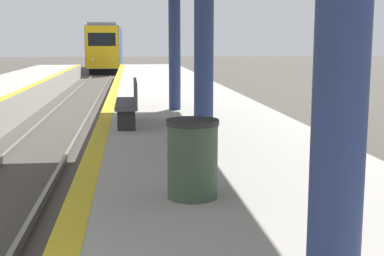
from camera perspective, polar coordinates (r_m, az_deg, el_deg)
The scene contains 3 objects.
train at distance 53.21m, azimuth -9.09°, elevation 8.48°, with size 2.76×17.92×4.32m.
trash_bin at distance 5.88m, azimuth 0.05°, elevation -3.27°, with size 0.58×0.58×0.87m.
bench at distance 11.18m, azimuth -6.66°, elevation 2.89°, with size 0.44×1.99×0.92m.
Camera 1 is at (2.23, -1.63, 2.73)m, focal length 50.00 mm.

